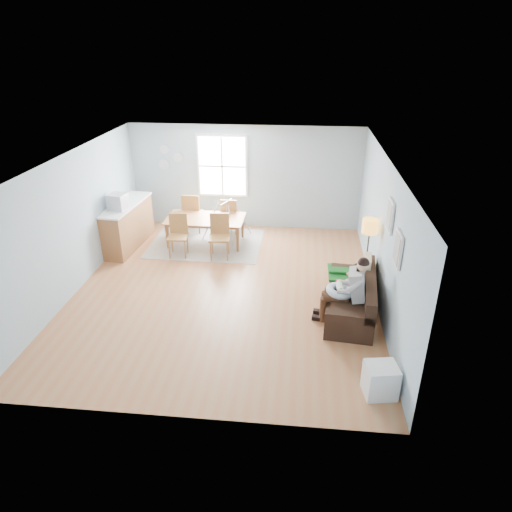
# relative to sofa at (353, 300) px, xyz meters

# --- Properties ---
(room) EXTENTS (8.40, 9.40, 3.90)m
(room) POSITION_rel_sofa_xyz_m (-2.51, 0.63, 2.14)
(room) COLOR #AF673E
(window) EXTENTS (1.32, 0.08, 1.62)m
(window) POSITION_rel_sofa_xyz_m (-3.11, 4.10, 1.37)
(window) COLOR white
(window) RESTS_ON room
(pictures) EXTENTS (0.05, 1.34, 0.74)m
(pictures) POSITION_rel_sofa_xyz_m (0.46, -0.42, 1.57)
(pictures) COLOR white
(pictures) RESTS_ON room
(wall_plates) EXTENTS (0.67, 0.02, 0.66)m
(wall_plates) POSITION_rel_sofa_xyz_m (-4.51, 4.10, 1.55)
(wall_plates) COLOR #A3B8C4
(wall_plates) RESTS_ON room
(sofa) EXTENTS (1.03, 2.01, 0.78)m
(sofa) POSITION_rel_sofa_xyz_m (0.00, 0.00, 0.00)
(sofa) COLOR black
(sofa) RESTS_ON room
(green_throw) EXTENTS (0.89, 0.73, 0.04)m
(green_throw) POSITION_rel_sofa_xyz_m (-0.01, 0.65, 0.22)
(green_throw) COLOR #166119
(green_throw) RESTS_ON sofa
(beige_pillow) EXTENTS (0.19, 0.48, 0.47)m
(beige_pillow) POSITION_rel_sofa_xyz_m (0.25, 0.48, 0.44)
(beige_pillow) COLOR #C4B195
(beige_pillow) RESTS_ON sofa
(father) EXTENTS (0.96, 0.49, 1.30)m
(father) POSITION_rel_sofa_xyz_m (-0.15, -0.26, 0.41)
(father) COLOR #98989A
(father) RESTS_ON sofa
(nursing_pillow) EXTENTS (0.54, 0.53, 0.20)m
(nursing_pillow) POSITION_rel_sofa_xyz_m (-0.30, -0.25, 0.33)
(nursing_pillow) COLOR silver
(nursing_pillow) RESTS_ON father
(infant) EXTENTS (0.13, 0.34, 0.13)m
(infant) POSITION_rel_sofa_xyz_m (-0.29, -0.21, 0.40)
(infant) COLOR silver
(infant) RESTS_ON nursing_pillow
(toddler) EXTENTS (0.49, 0.28, 0.74)m
(toddler) POSITION_rel_sofa_xyz_m (-0.05, 0.19, 0.38)
(toddler) COLOR white
(toddler) RESTS_ON sofa
(floor_lamp) EXTENTS (0.31, 0.31, 1.54)m
(floor_lamp) POSITION_rel_sofa_xyz_m (0.29, 0.89, 1.00)
(floor_lamp) COLOR black
(floor_lamp) RESTS_ON room
(storage_cube) EXTENTS (0.51, 0.47, 0.49)m
(storage_cube) POSITION_rel_sofa_xyz_m (0.19, -2.13, -0.03)
(storage_cube) COLOR white
(storage_cube) RESTS_ON room
(rug) EXTENTS (2.75, 2.10, 0.01)m
(rug) POSITION_rel_sofa_xyz_m (-3.35, 2.86, -0.27)
(rug) COLOR #9B958D
(rug) RESTS_ON room
(dining_table) EXTENTS (1.91, 1.08, 0.67)m
(dining_table) POSITION_rel_sofa_xyz_m (-3.35, 2.86, 0.06)
(dining_table) COLOR brown
(dining_table) RESTS_ON rug
(chair_sw) EXTENTS (0.48, 0.48, 0.99)m
(chair_sw) POSITION_rel_sofa_xyz_m (-3.86, 2.19, 0.29)
(chair_sw) COLOR olive
(chair_sw) RESTS_ON rug
(chair_se) EXTENTS (0.51, 0.51, 1.03)m
(chair_se) POSITION_rel_sofa_xyz_m (-2.88, 2.18, 0.32)
(chair_se) COLOR olive
(chair_se) RESTS_ON rug
(chair_nw) EXTENTS (0.48, 0.48, 1.06)m
(chair_nw) POSITION_rel_sofa_xyz_m (-3.84, 3.53, 0.33)
(chair_nw) COLOR olive
(chair_nw) RESTS_ON rug
(chair_ne) EXTENTS (0.45, 0.45, 0.97)m
(chair_ne) POSITION_rel_sofa_xyz_m (-2.86, 3.53, 0.28)
(chair_ne) COLOR olive
(chair_ne) RESTS_ON rug
(counter) EXTENTS (0.72, 1.99, 1.09)m
(counter) POSITION_rel_sofa_xyz_m (-5.21, 2.54, 0.28)
(counter) COLOR brown
(counter) RESTS_ON room
(monitor) EXTENTS (0.44, 0.42, 0.36)m
(monitor) POSITION_rel_sofa_xyz_m (-5.22, 2.17, 1.00)
(monitor) COLOR #AFAFB4
(monitor) RESTS_ON counter
(baby_swing) EXTENTS (1.21, 1.22, 0.95)m
(baby_swing) POSITION_rel_sofa_xyz_m (-2.90, 3.33, 0.15)
(baby_swing) COLOR #AFAFB4
(baby_swing) RESTS_ON room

